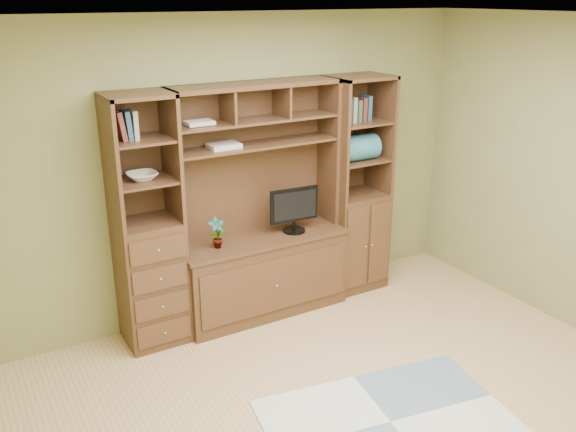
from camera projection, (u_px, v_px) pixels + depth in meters
room at (386, 244)px, 3.70m from camera, size 4.60×4.10×2.64m
center_hutch at (262, 205)px, 5.23m from camera, size 1.54×0.53×2.05m
left_tower at (147, 224)px, 4.79m from camera, size 0.50×0.45×2.05m
right_tower at (356, 186)px, 5.75m from camera, size 0.55×0.45×2.05m
rug at (390, 422)px, 4.11m from camera, size 1.81×1.36×0.01m
monitor at (294, 202)px, 5.35m from camera, size 0.47×0.24×0.56m
orchid at (217, 233)px, 5.05m from camera, size 0.14×0.10×0.27m
magazines at (224, 146)px, 4.98m from camera, size 0.25×0.19×0.04m
bowl at (142, 176)px, 4.65m from camera, size 0.23×0.23×0.06m
blanket_teal at (356, 148)px, 5.55m from camera, size 0.40×0.23×0.23m
blanket_red at (364, 146)px, 5.76m from camera, size 0.31×0.17×0.17m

